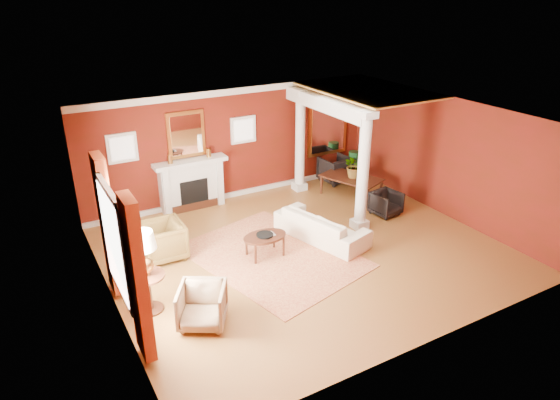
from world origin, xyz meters
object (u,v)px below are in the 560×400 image
dining_table (352,181)px  side_table (144,258)px  armchair_stripe (202,304)px  coffee_table (265,238)px  sofa (322,221)px  armchair_leopard (162,239)px

dining_table → side_table: bearing=89.8°
armchair_stripe → coffee_table: size_ratio=0.83×
sofa → dining_table: dining_table is taller
armchair_leopard → coffee_table: bearing=64.1°
sofa → coffee_table: sofa is taller
sofa → dining_table: bearing=-67.4°
coffee_table → side_table: side_table is taller
sofa → coffee_table: bearing=76.4°
armchair_leopard → dining_table: 5.46m
sofa → armchair_stripe: size_ratio=2.78×
side_table → sofa: bearing=10.2°
side_table → dining_table: bearing=21.0°
armchair_stripe → dining_table: bearing=61.2°
armchair_stripe → side_table: side_table is taller
armchair_stripe → dining_table: dining_table is taller
side_table → coffee_table: bearing=14.5°
coffee_table → sofa: bearing=2.2°
armchair_stripe → side_table: (-0.67, 0.81, 0.66)m
sofa → dining_table: (2.06, 1.63, 0.01)m
sofa → armchair_leopard: 3.48m
armchair_leopard → armchair_stripe: armchair_leopard is taller
sofa → armchair_leopard: size_ratio=2.48×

